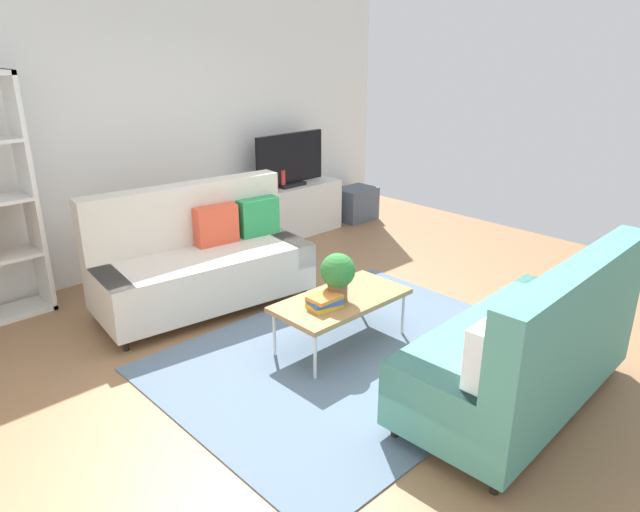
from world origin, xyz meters
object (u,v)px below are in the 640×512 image
at_px(tv, 290,161).
at_px(bottle_1, 283,179).
at_px(coffee_table, 341,301).
at_px(potted_plant, 338,274).
at_px(vase_1, 260,183).
at_px(tv_console, 290,211).
at_px(table_book_0, 325,305).
at_px(couch_beige, 202,260).
at_px(couch_green, 528,348).
at_px(bottle_0, 276,182).
at_px(storage_trunk, 356,204).
at_px(vase_0, 249,185).

bearing_deg(tv, bottle_1, -171.55).
bearing_deg(coffee_table, potted_plant, -173.71).
bearing_deg(vase_1, potted_plant, -115.54).
height_order(coffee_table, tv, tv).
xyz_separation_m(tv_console, potted_plant, (-1.59, -2.42, 0.32)).
distance_m(table_book_0, bottle_1, 2.92).
xyz_separation_m(vase_1, bottle_1, (0.27, -0.09, 0.02)).
bearing_deg(couch_beige, tv_console, -145.61).
distance_m(couch_green, bottle_1, 3.97).
distance_m(couch_beige, bottle_0, 1.94).
relative_size(tv_console, vase_1, 8.06).
bearing_deg(storage_trunk, table_book_0, -140.59).
xyz_separation_m(storage_trunk, vase_0, (-1.68, 0.15, 0.52)).
relative_size(couch_green, potted_plant, 5.05).
bearing_deg(tv, coffee_table, -122.75).
relative_size(coffee_table, tv, 1.10).
height_order(storage_trunk, vase_1, vase_1).
height_order(vase_1, bottle_0, bottle_0).
xyz_separation_m(couch_beige, bottle_0, (1.67, 0.95, 0.29)).
bearing_deg(tv_console, coffee_table, -122.53).
bearing_deg(bottle_0, table_book_0, -122.06).
height_order(couch_green, bottle_0, couch_green).
height_order(couch_green, tv_console, couch_green).
bearing_deg(coffee_table, couch_beige, 104.77).
distance_m(couch_beige, vase_0, 1.72).
bearing_deg(potted_plant, storage_trunk, 40.76).
bearing_deg(vase_1, vase_0, 180.00).
xyz_separation_m(coffee_table, table_book_0, (-0.22, -0.03, 0.04)).
relative_size(tv, table_book_0, 4.17).
xyz_separation_m(storage_trunk, vase_1, (-1.51, 0.15, 0.51)).
height_order(tv, vase_1, tv).
bearing_deg(table_book_0, vase_0, 64.81).
relative_size(tv_console, bottle_1, 6.40).
relative_size(couch_beige, vase_1, 11.44).
height_order(storage_trunk, bottle_0, bottle_0).
bearing_deg(vase_0, coffee_table, -111.27).
distance_m(vase_0, vase_1, 0.17).
relative_size(couch_beige, bottle_0, 10.19).
distance_m(couch_green, storage_trunk, 4.42).
height_order(couch_green, vase_1, couch_green).
distance_m(storage_trunk, vase_1, 1.60).
distance_m(storage_trunk, table_book_0, 3.70).
height_order(couch_beige, storage_trunk, couch_beige).
xyz_separation_m(coffee_table, tv_console, (1.54, 2.41, -0.07)).
relative_size(couch_beige, table_book_0, 8.28).
relative_size(couch_beige, couch_green, 1.03).
relative_size(tv_console, bottle_0, 7.18).
bearing_deg(tv_console, vase_0, 175.07).
xyz_separation_m(vase_0, bottle_1, (0.45, -0.09, 0.01)).
xyz_separation_m(vase_1, bottle_0, (0.16, -0.09, 0.01)).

